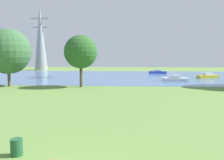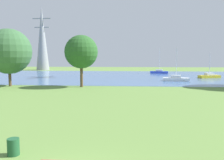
{
  "view_description": "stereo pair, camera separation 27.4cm",
  "coord_description": "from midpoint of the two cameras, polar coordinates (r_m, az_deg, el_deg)",
  "views": [
    {
      "loc": [
        2.0,
        -7.97,
        4.6
      ],
      "look_at": [
        -0.13,
        21.52,
        1.78
      ],
      "focal_mm": 39.04,
      "sensor_mm": 36.0,
      "label": 1
    },
    {
      "loc": [
        2.28,
        -7.95,
        4.6
      ],
      "look_at": [
        -0.13,
        21.52,
        1.78
      ],
      "focal_mm": 39.04,
      "sensor_mm": 36.0,
      "label": 2
    }
  ],
  "objects": [
    {
      "name": "sailboat_white",
      "position": [
        47.92,
        14.91,
        0.31
      ],
      "size": [
        4.91,
        1.88,
        6.33
      ],
      "color": "white",
      "rests_on": "water_surface"
    },
    {
      "name": "electricity_pylon",
      "position": [
        88.77,
        -15.95,
        9.44
      ],
      "size": [
        6.4,
        4.4,
        22.16
      ],
      "color": "gray",
      "rests_on": "ground"
    },
    {
      "name": "sailboat_yellow",
      "position": [
        57.08,
        21.95,
        0.88
      ],
      "size": [
        5.03,
        2.97,
        5.47
      ],
      "color": "yellow",
      "rests_on": "water_surface"
    },
    {
      "name": "tree_east_near",
      "position": [
        41.04,
        -22.82,
        6.19
      ],
      "size": [
        6.99,
        6.99,
        8.93
      ],
      "color": "brown",
      "rests_on": "ground"
    },
    {
      "name": "litter_bin",
      "position": [
        12.64,
        -21.52,
        -14.36
      ],
      "size": [
        0.56,
        0.56,
        0.8
      ],
      "primitive_type": "cylinder",
      "color": "#1E512D",
      "rests_on": "ground"
    },
    {
      "name": "ground_plane",
      "position": [
        30.38,
        0.58,
        -3.26
      ],
      "size": [
        160.0,
        160.0,
        0.0
      ],
      "primitive_type": "plane",
      "color": "olive"
    },
    {
      "name": "sailboat_blue",
      "position": [
        68.91,
        11.1,
        1.91
      ],
      "size": [
        4.96,
        2.13,
        7.07
      ],
      "color": "blue",
      "rests_on": "water_surface"
    },
    {
      "name": "tree_mid_shore",
      "position": [
        37.32,
        -7.0,
        6.55
      ],
      "size": [
        5.06,
        5.06,
        7.89
      ],
      "color": "brown",
      "rests_on": "ground"
    },
    {
      "name": "water_surface",
      "position": [
        58.18,
        2.55,
        0.92
      ],
      "size": [
        140.0,
        40.0,
        0.02
      ],
      "primitive_type": "cube",
      "color": "#476C9F",
      "rests_on": "ground"
    }
  ]
}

